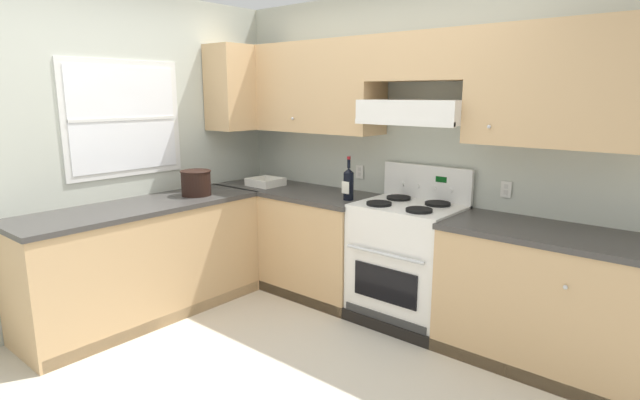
% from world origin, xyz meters
% --- Properties ---
extents(ground_plane, '(7.04, 7.04, 0.00)m').
position_xyz_m(ground_plane, '(0.00, 0.00, 0.00)').
color(ground_plane, beige).
extents(wall_back, '(4.68, 0.57, 2.55)m').
position_xyz_m(wall_back, '(0.41, 1.53, 1.48)').
color(wall_back, beige).
rests_on(wall_back, ground_plane).
extents(wall_left, '(0.47, 4.00, 2.55)m').
position_xyz_m(wall_left, '(-1.59, 0.23, 1.34)').
color(wall_left, beige).
rests_on(wall_left, ground_plane).
extents(counter_back_run, '(3.60, 0.65, 0.91)m').
position_xyz_m(counter_back_run, '(0.22, 1.24, 0.45)').
color(counter_back_run, tan).
rests_on(counter_back_run, ground_plane).
extents(counter_left_run, '(0.63, 1.91, 0.91)m').
position_xyz_m(counter_left_run, '(-1.24, -0.00, 0.45)').
color(counter_left_run, tan).
rests_on(counter_left_run, ground_plane).
extents(stove, '(0.76, 0.62, 1.20)m').
position_xyz_m(stove, '(0.39, 1.25, 0.48)').
color(stove, white).
rests_on(stove, ground_plane).
extents(wine_bottle, '(0.08, 0.09, 0.35)m').
position_xyz_m(wine_bottle, '(-0.12, 1.18, 1.05)').
color(wine_bottle, black).
rests_on(wine_bottle, counter_back_run).
extents(bowl, '(0.28, 0.27, 0.07)m').
position_xyz_m(bowl, '(-1.10, 1.20, 0.93)').
color(bowl, white).
rests_on(bowl, counter_back_run).
extents(bucket, '(0.26, 0.26, 0.21)m').
position_xyz_m(bucket, '(-1.21, 0.50, 1.02)').
color(bucket, black).
rests_on(bucket, counter_left_run).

